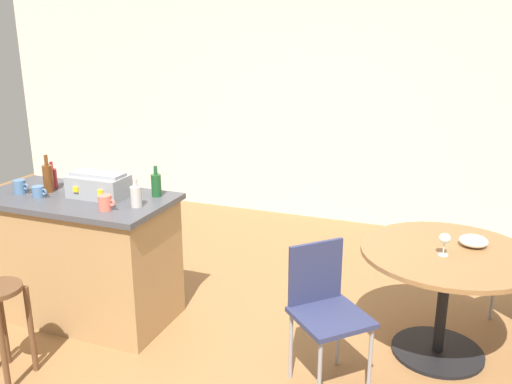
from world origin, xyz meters
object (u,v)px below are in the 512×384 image
Objects in this scene: kitchen_island at (81,257)px; cup_1 at (20,187)px; bottle_2 at (53,178)px; bottle_1 at (156,185)px; folding_chair_far at (325,305)px; dining_table at (446,275)px; bottle_0 at (136,196)px; cup_0 at (105,203)px; wooden_stool at (0,314)px; toolbox at (99,185)px; serving_bowl at (474,241)px; bottle_3 at (48,178)px; cup_2 at (39,192)px; wine_glass at (445,239)px.

kitchen_island is 0.67m from cup_1.
bottle_1 is at bearing 6.32° from bottle_2.
dining_table is at bearing 40.72° from folding_chair_far.
folding_chair_far is at bearing -4.47° from bottle_0.
cup_1 is at bearing 173.35° from cup_0.
cup_1 is at bearing 121.93° from wooden_stool.
toolbox is at bearing -156.60° from bottle_1.
serving_bowl is (2.50, 0.50, -0.25)m from toolbox.
bottle_2 is at bearing -174.08° from dining_table.
dining_table is 2.09m from bottle_0.
bottle_2 is at bearing 109.70° from wooden_stool.
folding_chair_far is 3.14× the size of bottle_3.
bottle_0 is 1.57× the size of cup_0.
cup_2 reaches higher than serving_bowl.
bottle_0 is 0.20m from cup_0.
wooden_stool is 5.00× the size of cup_1.
bottle_1 is (0.37, 0.16, 0.00)m from toolbox.
folding_chair_far is at bearing -1.02° from cup_2.
wine_glass is at bearing 13.52° from cup_0.
serving_bowl is (3.09, 0.64, -0.21)m from cup_1.
serving_bowl is at bearing 27.53° from wooden_stool.
toolbox is 2.35m from wine_glass.
bottle_2 is 0.73× the size of bottle_3.
bottle_1 reaches higher than toolbox.
dining_table is 6.07× the size of serving_bowl.
bottle_1 is 0.42m from cup_0.
wooden_stool is at bearing -69.39° from cup_2.
bottle_2 is 3.01m from serving_bowl.
kitchen_island is 7.76× the size of serving_bowl.
cup_0 reaches higher than kitchen_island.
cup_1 is at bearing -167.14° from toolbox.
bottle_2 reaches higher than cup_1.
bottle_2 is at bearing 169.05° from bottle_0.
bottle_0 is 1.57× the size of cup_1.
toolbox is at bearing -171.30° from dining_table.
cup_1 reaches higher than cup_2.
toolbox is 2.12× the size of bottle_0.
cup_0 is 0.86× the size of wine_glass.
toolbox reaches higher than cup_2.
wine_glass is (2.11, 0.51, -0.14)m from cup_0.
bottle_1 is 1.24× the size of serving_bowl.
cup_1 is 0.19m from cup_2.
wooden_stool is 1.08m from bottle_3.
cup_0 is (-2.14, -0.59, 0.42)m from dining_table.
dining_table is 2.85m from bottle_3.
bottle_2 is at bearing 156.59° from cup_0.
bottle_0 is at bearing -167.12° from dining_table.
cup_1 is at bearing -168.35° from serving_bowl.
bottle_0 is at bearing 2.43° from cup_1.
bottle_2 reaches higher than cup_0.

